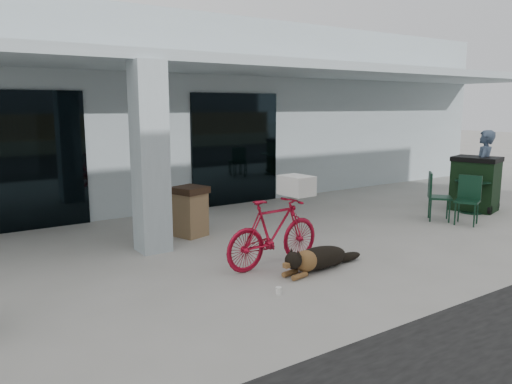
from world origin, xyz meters
TOP-DOWN VIEW (x-y plane):
  - ground at (0.00, 0.00)m, footprint 80.00×80.00m
  - building at (0.00, 8.50)m, footprint 22.00×7.00m
  - storefront_glass_left at (-3.20, 4.98)m, footprint 2.80×0.06m
  - storefront_glass_right at (1.80, 4.98)m, footprint 2.40×0.06m
  - column at (-1.50, 2.30)m, footprint 0.50×0.50m
  - overhang at (0.00, 3.60)m, footprint 22.00×2.80m
  - bicycle at (-0.30, 0.51)m, footprint 1.77×0.61m
  - laundry_basket at (0.15, 0.54)m, footprint 0.41×0.53m
  - dog at (0.15, -0.02)m, footprint 1.23×0.59m
  - cup_near_dog at (-0.94, -0.48)m, footprint 0.10×0.10m
  - cafe_table_far at (5.68, 1.06)m, footprint 1.02×1.02m
  - cafe_chair_far_a at (4.40, 1.00)m, footprint 0.68×0.68m
  - cafe_chair_far_b at (4.54, 0.45)m, footprint 0.63×0.61m
  - person at (6.21, 1.19)m, footprint 0.80×0.69m
  - cup_on_table at (5.79, 1.21)m, footprint 0.11×0.11m
  - trash_receptacle at (-0.55, 2.80)m, footprint 0.69×0.69m
  - wheeled_bin at (5.97, 1.20)m, footprint 1.01×1.15m

SIDE VIEW (x-z plane):
  - ground at x=0.00m, z-range 0.00..0.00m
  - cup_near_dog at x=-0.94m, z-range 0.00..0.10m
  - dog at x=0.15m, z-range 0.00..0.39m
  - cafe_table_far at x=5.68m, z-range 0.00..0.74m
  - trash_receptacle at x=-0.55m, z-range 0.00..0.93m
  - cafe_chair_far_b at x=4.54m, z-range 0.00..1.00m
  - cafe_chair_far_a at x=4.40m, z-range 0.00..1.02m
  - bicycle at x=-0.30m, z-range 0.00..1.05m
  - wheeled_bin at x=5.97m, z-range 0.00..1.25m
  - cup_on_table at x=5.79m, z-range 0.74..0.86m
  - person at x=6.21m, z-range 0.00..1.85m
  - laundry_basket at x=0.15m, z-range 1.05..1.35m
  - storefront_glass_left at x=-3.20m, z-range 0.00..2.70m
  - storefront_glass_right at x=1.80m, z-range 0.00..2.70m
  - column at x=-1.50m, z-range 0.00..3.12m
  - building at x=0.00m, z-range 0.00..4.50m
  - overhang at x=0.00m, z-range 3.12..3.30m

